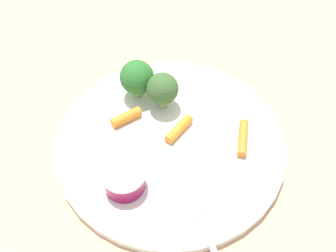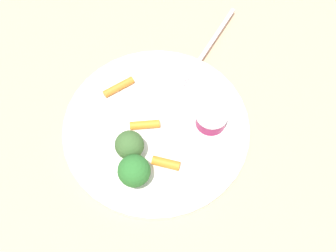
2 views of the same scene
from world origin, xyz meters
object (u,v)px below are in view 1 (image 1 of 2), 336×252
Objects in this scene: broccoli_floret_0 at (163,89)px; carrot_stick_1 at (126,117)px; carrot_stick_2 at (243,138)px; sauce_cup at (124,180)px; broccoli_floret_1 at (137,78)px; carrot_stick_0 at (179,129)px; plate at (171,143)px.

carrot_stick_1 is (0.06, 0.01, -0.03)m from broccoli_floret_0.
sauce_cup is at bearing 2.17° from carrot_stick_2.
broccoli_floret_0 is at bearing 126.80° from broccoli_floret_1.
broccoli_floret_0 reaches higher than carrot_stick_0.
plate is 0.09m from carrot_stick_2.
broccoli_floret_0 is 0.12m from carrot_stick_2.
sauce_cup is 0.88× the size of broccoli_floret_1.
broccoli_floret_0 is at bearing -102.07° from plate.
broccoli_floret_0 is 1.31× the size of carrot_stick_1.
plate is 0.02m from carrot_stick_0.
plate is 5.86× the size of sauce_cup.
carrot_stick_1 is at bearing 51.92° from broccoli_floret_1.
plate is at bearing 97.13° from broccoli_floret_1.
carrot_stick_1 is at bearing 6.92° from broccoli_floret_0.
carrot_stick_2 is (-0.07, 0.10, -0.03)m from broccoli_floret_0.
carrot_stick_0 and carrot_stick_2 have the same top height.
broccoli_floret_0 is at bearing -87.28° from carrot_stick_0.
carrot_stick_2 is (-0.07, 0.04, -0.00)m from carrot_stick_0.
sauce_cup is at bearing 29.07° from carrot_stick_0.
sauce_cup is 0.16m from carrot_stick_2.
plate is 5.35× the size of broccoli_floret_0.
broccoli_floret_0 is 1.18× the size of carrot_stick_0.
broccoli_floret_1 is at bearing -72.24° from carrot_stick_0.
carrot_stick_1 reaches higher than plate.
sauce_cup is (0.08, 0.04, 0.02)m from plate.
plate is 5.15× the size of broccoli_floret_1.
broccoli_floret_1 reaches higher than carrot_stick_2.
broccoli_floret_1 is 0.16m from carrot_stick_2.
carrot_stick_1 is (0.04, -0.05, 0.01)m from plate.
broccoli_floret_1 is at bearing -115.48° from sauce_cup.
carrot_stick_0 is 0.87× the size of carrot_stick_2.
sauce_cup is 0.91× the size of broccoli_floret_0.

